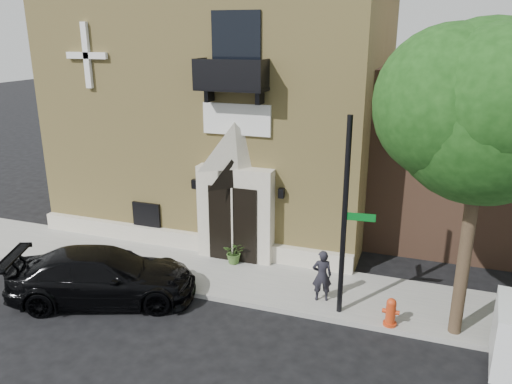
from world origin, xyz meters
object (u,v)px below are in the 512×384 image
at_px(fire_hydrant, 391,312).
at_px(pedestrian_near, 322,276).
at_px(black_sedan, 103,276).
at_px(street_sign, 345,218).

height_order(fire_hydrant, pedestrian_near, pedestrian_near).
bearing_deg(black_sedan, fire_hydrant, -103.09).
height_order(black_sedan, fire_hydrant, black_sedan).
bearing_deg(fire_hydrant, black_sedan, -171.75).
bearing_deg(pedestrian_near, fire_hydrant, 143.30).
distance_m(black_sedan, street_sign, 7.19).
xyz_separation_m(street_sign, fire_hydrant, (1.38, -0.27, -2.37)).
bearing_deg(street_sign, pedestrian_near, 140.33).
bearing_deg(fire_hydrant, pedestrian_near, 161.04).
relative_size(black_sedan, fire_hydrant, 6.82).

